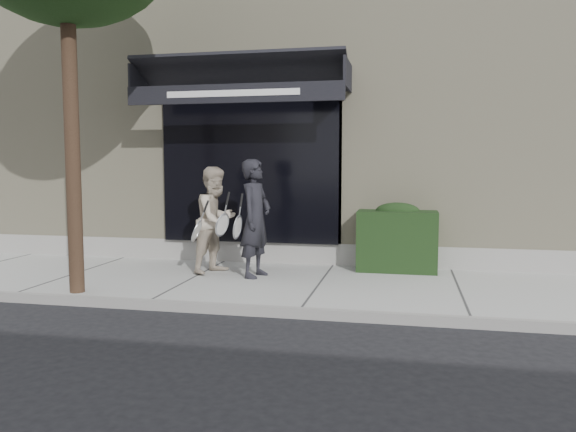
# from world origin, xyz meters

# --- Properties ---
(ground) EXTENTS (80.00, 80.00, 0.00)m
(ground) POSITION_xyz_m (0.00, 0.00, 0.00)
(ground) COLOR black
(ground) RESTS_ON ground
(sidewalk) EXTENTS (20.00, 3.00, 0.12)m
(sidewalk) POSITION_xyz_m (0.00, 0.00, 0.06)
(sidewalk) COLOR #A4A49F
(sidewalk) RESTS_ON ground
(curb) EXTENTS (20.00, 0.10, 0.14)m
(curb) POSITION_xyz_m (0.00, -1.55, 0.07)
(curb) COLOR gray
(curb) RESTS_ON ground
(building_facade) EXTENTS (14.30, 8.04, 5.64)m
(building_facade) POSITION_xyz_m (-0.01, 4.96, 2.74)
(building_facade) COLOR #BCB38F
(building_facade) RESTS_ON ground
(hedge) EXTENTS (1.30, 0.70, 1.14)m
(hedge) POSITION_xyz_m (1.10, 1.25, 0.66)
(hedge) COLOR black
(hedge) RESTS_ON sidewalk
(pedestrian_front) EXTENTS (0.82, 0.88, 1.85)m
(pedestrian_front) POSITION_xyz_m (-1.06, 0.25, 1.04)
(pedestrian_front) COLOR black
(pedestrian_front) RESTS_ON sidewalk
(pedestrian_back) EXTENTS (0.94, 1.03, 1.73)m
(pedestrian_back) POSITION_xyz_m (-1.78, 0.46, 0.98)
(pedestrian_back) COLOR #C2B29B
(pedestrian_back) RESTS_ON sidewalk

